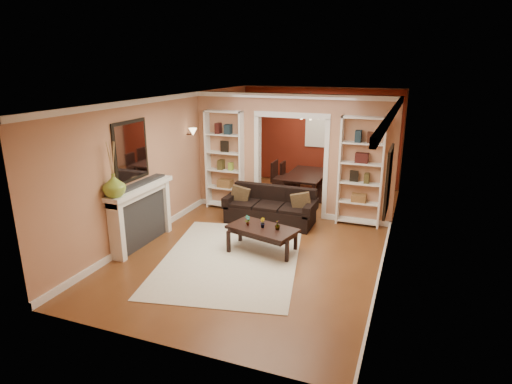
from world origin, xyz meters
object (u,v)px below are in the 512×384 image
at_px(sofa, 270,206).
at_px(bookshelf_right, 361,172).
at_px(coffee_table, 262,239).
at_px(fireplace, 142,216).
at_px(bookshelf_left, 225,161).
at_px(dining_table, 307,185).

distance_m(sofa, bookshelf_right, 2.03).
distance_m(sofa, coffee_table, 1.49).
relative_size(coffee_table, fireplace, 0.72).
relative_size(sofa, fireplace, 1.14).
height_order(bookshelf_left, fireplace, bookshelf_left).
distance_m(sofa, dining_table, 2.22).
height_order(sofa, bookshelf_right, bookshelf_right).
bearing_deg(fireplace, coffee_table, 13.07).
bearing_deg(dining_table, fireplace, 152.92).
bearing_deg(sofa, fireplace, -133.63).
bearing_deg(bookshelf_right, bookshelf_left, 180.00).
relative_size(bookshelf_left, dining_table, 1.37).
xyz_separation_m(sofa, dining_table, (0.26, 2.20, -0.08)).
height_order(bookshelf_left, dining_table, bookshelf_left).
relative_size(bookshelf_left, fireplace, 1.35).
bearing_deg(dining_table, bookshelf_right, -136.85).
xyz_separation_m(coffee_table, fireplace, (-2.21, -0.51, 0.35)).
bearing_deg(dining_table, bookshelf_left, 135.68).
bearing_deg(bookshelf_left, fireplace, -102.05).
relative_size(fireplace, dining_table, 1.01).
bearing_deg(fireplace, sofa, 46.37).
bearing_deg(bookshelf_right, sofa, -161.96).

